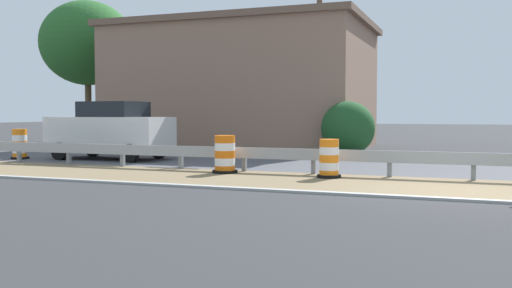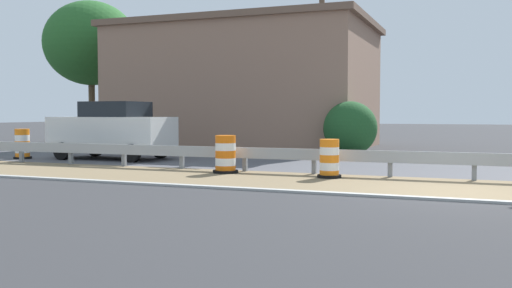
% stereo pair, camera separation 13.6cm
% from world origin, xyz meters
% --- Properties ---
extents(ground_plane, '(160.00, 160.00, 0.00)m').
position_xyz_m(ground_plane, '(0.00, 0.00, 0.00)').
color(ground_plane, '#333335').
extents(median_dirt_strip, '(3.85, 120.00, 0.01)m').
position_xyz_m(median_dirt_strip, '(0.73, 0.00, 0.00)').
color(median_dirt_strip, '#7F6B4C').
rests_on(median_dirt_strip, ground).
extents(far_lane_asphalt, '(8.33, 120.00, 0.00)m').
position_xyz_m(far_lane_asphalt, '(6.82, 0.00, 0.00)').
color(far_lane_asphalt, '#4C4C51').
rests_on(far_lane_asphalt, ground).
extents(curb_near_edge, '(0.20, 120.00, 0.11)m').
position_xyz_m(curb_near_edge, '(-1.30, 0.00, 0.00)').
color(curb_near_edge, '#ADADA8').
rests_on(curb_near_edge, ground).
extents(guardrail_median, '(0.18, 41.94, 0.71)m').
position_xyz_m(guardrail_median, '(2.42, 0.82, 0.52)').
color(guardrail_median, '#999EA3').
rests_on(guardrail_median, ground).
extents(traffic_barrel_nearest, '(0.64, 0.64, 1.02)m').
position_xyz_m(traffic_barrel_nearest, '(1.73, 3.35, 0.46)').
color(traffic_barrel_nearest, orange).
rests_on(traffic_barrel_nearest, ground).
extents(traffic_barrel_close, '(0.73, 0.73, 1.08)m').
position_xyz_m(traffic_barrel_close, '(1.85, 6.40, 0.49)').
color(traffic_barrel_close, orange).
rests_on(traffic_barrel_close, ground).
extents(traffic_barrel_mid, '(0.65, 0.65, 1.12)m').
position_xyz_m(traffic_barrel_mid, '(3.70, 15.57, 0.51)').
color(traffic_barrel_mid, orange).
rests_on(traffic_barrel_mid, ground).
extents(car_lead_far_lane, '(2.17, 4.53, 2.13)m').
position_xyz_m(car_lead_far_lane, '(4.79, 12.32, 1.07)').
color(car_lead_far_lane, silver).
rests_on(car_lead_far_lane, ground).
extents(roadside_shop_near, '(8.65, 12.77, 6.22)m').
position_xyz_m(roadside_shop_near, '(14.36, 10.83, 3.12)').
color(roadside_shop_near, '#93705B').
rests_on(roadside_shop_near, ground).
extents(utility_pole_near, '(0.24, 1.80, 8.48)m').
position_xyz_m(utility_pole_near, '(11.25, 6.07, 4.40)').
color(utility_pole_near, brown).
rests_on(utility_pole_near, ground).
extents(bush_roadside, '(2.18, 2.18, 2.19)m').
position_xyz_m(bush_roadside, '(9.98, 4.53, 1.10)').
color(bush_roadside, '#1E4C23').
rests_on(bush_roadside, ground).
extents(tree_roadside, '(5.27, 5.27, 8.05)m').
position_xyz_m(tree_roadside, '(14.05, 20.29, 5.66)').
color(tree_roadside, brown).
rests_on(tree_roadside, ground).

